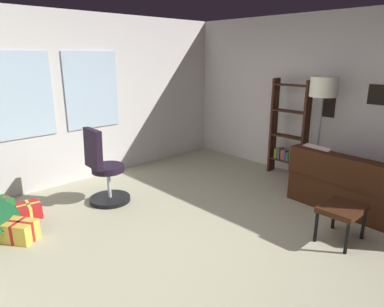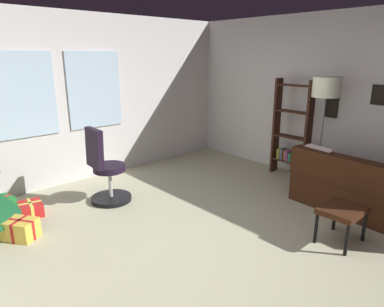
{
  "view_description": "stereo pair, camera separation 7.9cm",
  "coord_description": "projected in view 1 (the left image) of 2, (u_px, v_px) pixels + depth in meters",
  "views": [
    {
      "loc": [
        -2.49,
        -2.06,
        1.99
      ],
      "look_at": [
        0.14,
        0.72,
        0.88
      ],
      "focal_mm": 31.96,
      "sensor_mm": 36.0,
      "label": 1
    },
    {
      "loc": [
        -2.44,
        -2.11,
        1.99
      ],
      "look_at": [
        0.14,
        0.72,
        0.88
      ],
      "focal_mm": 31.96,
      "sensor_mm": 36.0,
      "label": 2
    }
  ],
  "objects": [
    {
      "name": "wall_back_with_windows",
      "position": [
        82.0,
        99.0,
        5.41
      ],
      "size": [
        5.43,
        0.12,
        2.62
      ],
      "color": "silver",
      "rests_on": "ground_plane"
    },
    {
      "name": "office_chair",
      "position": [
        104.0,
        174.0,
        4.66
      ],
      "size": [
        0.56,
        0.56,
        1.06
      ],
      "color": "black",
      "rests_on": "ground_plane"
    },
    {
      "name": "ground_plane",
      "position": [
        229.0,
        253.0,
        3.65
      ],
      "size": [
        5.43,
        6.09,
        0.1
      ],
      "primitive_type": "cube",
      "color": "#B2AF8F"
    },
    {
      "name": "footstool",
      "position": [
        342.0,
        211.0,
        3.71
      ],
      "size": [
        0.49,
        0.4,
        0.41
      ],
      "color": "#361B0D",
      "rests_on": "ground_plane"
    },
    {
      "name": "floor_lamp",
      "position": [
        323.0,
        94.0,
        4.87
      ],
      "size": [
        0.39,
        0.39,
        1.69
      ],
      "color": "slate",
      "rests_on": "ground_plane"
    },
    {
      "name": "wall_right_with_frames",
      "position": [
        353.0,
        102.0,
        5.1
      ],
      "size": [
        0.12,
        6.09,
        2.62
      ],
      "color": "silver",
      "rests_on": "ground_plane"
    },
    {
      "name": "gift_box_red",
      "position": [
        29.0,
        210.0,
        4.34
      ],
      "size": [
        0.32,
        0.35,
        0.18
      ],
      "color": "red",
      "rests_on": "ground_plane"
    },
    {
      "name": "gift_box_green",
      "position": [
        1.0,
        209.0,
        4.27
      ],
      "size": [
        0.28,
        0.31,
        0.27
      ],
      "color": "#1E722D",
      "rests_on": "ground_plane"
    },
    {
      "name": "bookshelf",
      "position": [
        289.0,
        134.0,
        5.69
      ],
      "size": [
        0.18,
        0.64,
        1.61
      ],
      "color": "#391D13",
      "rests_on": "ground_plane"
    },
    {
      "name": "gift_box_gold",
      "position": [
        19.0,
        231.0,
        3.78
      ],
      "size": [
        0.4,
        0.43,
        0.23
      ],
      "color": "gold",
      "rests_on": "ground_plane"
    }
  ]
}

